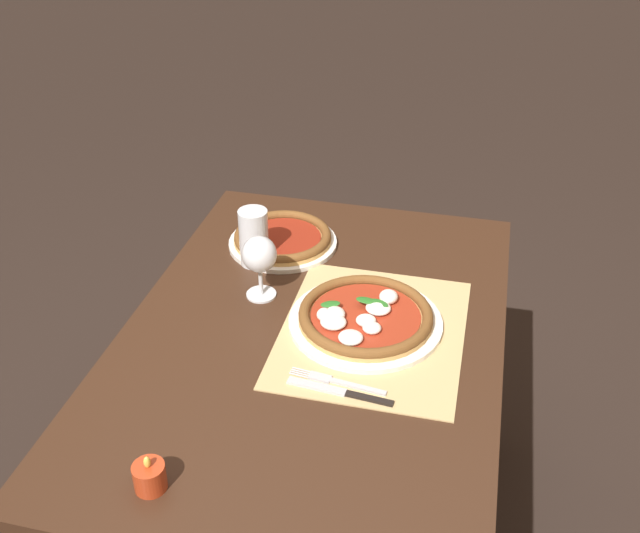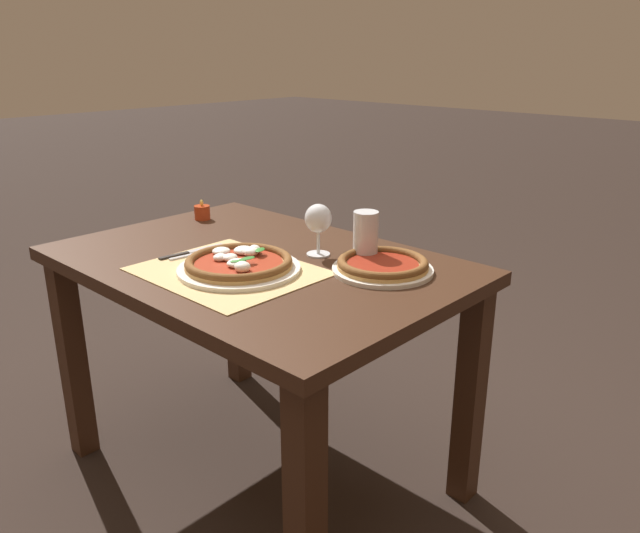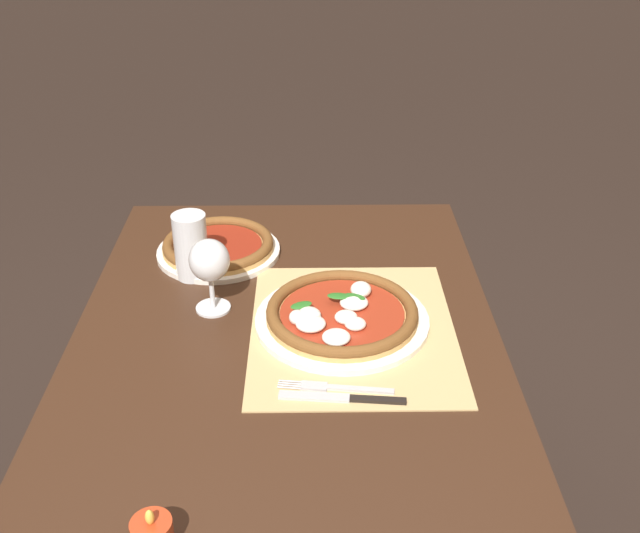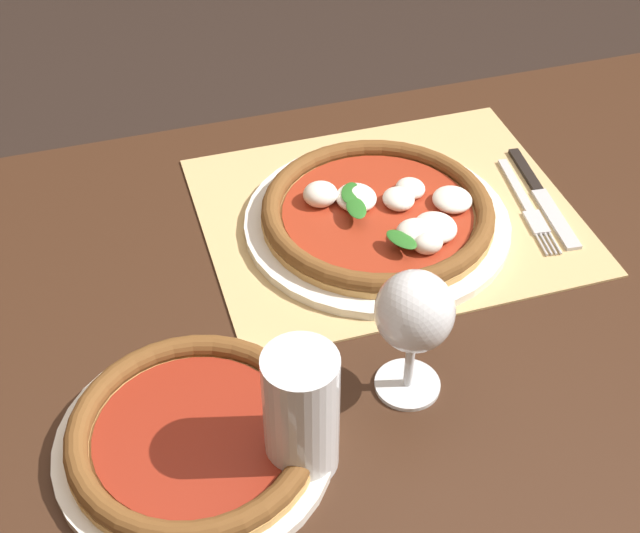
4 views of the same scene
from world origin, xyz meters
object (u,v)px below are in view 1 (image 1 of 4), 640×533
wine_glass (259,257)px  fork (337,382)px  knife (339,392)px  pizza_near (365,317)px  pint_glass (254,238)px  votive_candle (150,477)px  pizza_far (283,239)px

wine_glass → fork: bearing=-137.6°
knife → fork: bearing=21.8°
pizza_near → pint_glass: size_ratio=2.33×
knife → votive_candle: 0.40m
wine_glass → votive_candle: (-0.58, 0.01, -0.08)m
votive_candle → pizza_far: bearing=-0.0°
pizza_far → knife: size_ratio=1.29×
pizza_far → knife: (-0.52, -0.26, -0.01)m
knife → votive_candle: (-0.30, 0.26, 0.02)m
fork → knife: (-0.03, -0.01, 0.00)m
knife → pizza_far: bearing=26.8°
pint_glass → votive_candle: bearing=-176.5°
pint_glass → fork: size_ratio=0.72×
pizza_far → votive_candle: 0.82m
wine_glass → fork: 0.36m
wine_glass → votive_candle: wine_glass is taller
wine_glass → votive_candle: 0.59m
votive_candle → knife: bearing=-41.1°
wine_glass → knife: wine_glass is taller
fork → pizza_near: bearing=-5.3°
pizza_near → wine_glass: bearing=77.0°
pizza_near → fork: bearing=174.7°
pizza_near → fork: (-0.20, 0.02, -0.02)m
wine_glass → pint_glass: 0.15m
pizza_near → pint_glass: (0.19, 0.31, 0.05)m
wine_glass → pint_glass: bearing=23.3°
pizza_near → pizza_far: bearing=42.8°
pizza_far → pint_glass: (-0.10, 0.04, 0.05)m
pizza_far → pint_glass: size_ratio=1.92×
wine_glass → fork: size_ratio=0.77×
pizza_near → wine_glass: 0.27m
pizza_near → pizza_far: pizza_near is taller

